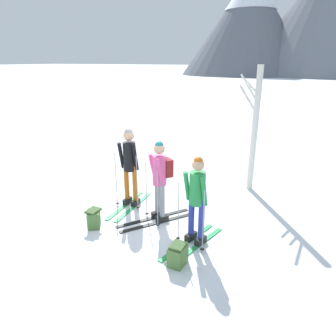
% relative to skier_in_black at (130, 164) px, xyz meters
% --- Properties ---
extents(ground_plane, '(400.00, 400.00, 0.00)m').
position_rel_skier_in_black_xyz_m(ground_plane, '(0.90, -0.46, -1.01)').
color(ground_plane, white).
extents(skier_in_black, '(0.61, 1.57, 1.81)m').
position_rel_skier_in_black_xyz_m(skier_in_black, '(0.00, 0.00, 0.00)').
color(skier_in_black, green).
rests_on(skier_in_black, ground).
extents(skier_in_pink, '(1.26, 1.52, 1.71)m').
position_rel_skier_in_black_xyz_m(skier_in_pink, '(0.92, -0.33, -0.05)').
color(skier_in_pink, black).
rests_on(skier_in_pink, ground).
extents(skier_in_green, '(0.71, 1.59, 1.67)m').
position_rel_skier_in_black_xyz_m(skier_in_green, '(1.89, -0.83, -0.10)').
color(skier_in_green, green).
rests_on(skier_in_green, ground).
extents(birch_tree_tall, '(0.57, 0.67, 3.10)m').
position_rel_skier_in_black_xyz_m(birch_tree_tall, '(2.28, 2.15, 0.62)').
color(birch_tree_tall, silver).
rests_on(birch_tree_tall, ground).
extents(backpack_on_snow_front, '(0.38, 0.40, 0.38)m').
position_rel_skier_in_black_xyz_m(backpack_on_snow_front, '(-0.16, -1.16, -0.82)').
color(backpack_on_snow_front, '#4C7238').
rests_on(backpack_on_snow_front, ground).
extents(backpack_on_snow_beside, '(0.26, 0.34, 0.38)m').
position_rel_skier_in_black_xyz_m(backpack_on_snow_beside, '(1.85, -1.55, -0.82)').
color(backpack_on_snow_beside, '#4C7238').
rests_on(backpack_on_snow_beside, ground).
extents(mountain_ridge_distant, '(55.09, 35.28, 26.25)m').
position_rel_skier_in_black_xyz_m(mountain_ridge_distant, '(2.44, 70.26, 10.68)').
color(mountain_ridge_distant, slate).
rests_on(mountain_ridge_distant, ground).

